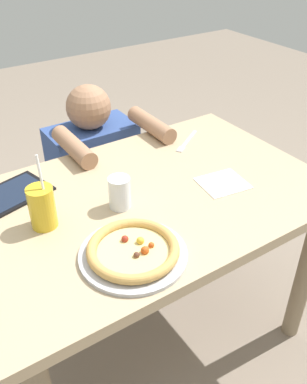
{
  "coord_description": "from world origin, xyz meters",
  "views": [
    {
      "loc": [
        -0.63,
        -0.99,
        1.56
      ],
      "look_at": [
        0.0,
        -0.04,
        0.78
      ],
      "focal_mm": 39.38,
      "sensor_mm": 36.0,
      "label": 1
    }
  ],
  "objects_px": {
    "tablet": "(12,194)",
    "drink_cup_colored": "(42,207)",
    "water_cup_clear": "(120,192)",
    "fork": "(187,142)",
    "pizza_near": "(133,251)",
    "diner_seated": "(96,186)"
  },
  "relations": [
    {
      "from": "fork",
      "to": "pizza_near",
      "type": "bearing_deg",
      "value": -139.19
    },
    {
      "from": "pizza_near",
      "to": "water_cup_clear",
      "type": "distance_m",
      "value": 0.24
    },
    {
      "from": "water_cup_clear",
      "to": "fork",
      "type": "relative_size",
      "value": 0.6
    },
    {
      "from": "drink_cup_colored",
      "to": "tablet",
      "type": "distance_m",
      "value": 0.23
    },
    {
      "from": "water_cup_clear",
      "to": "diner_seated",
      "type": "xyz_separation_m",
      "value": [
        0.2,
        0.62,
        -0.39
      ]
    },
    {
      "from": "water_cup_clear",
      "to": "diner_seated",
      "type": "relative_size",
      "value": 0.12
    },
    {
      "from": "drink_cup_colored",
      "to": "water_cup_clear",
      "type": "relative_size",
      "value": 2.2
    },
    {
      "from": "fork",
      "to": "tablet",
      "type": "xyz_separation_m",
      "value": [
        -0.73,
        0.02,
        0.0
      ]
    },
    {
      "from": "water_cup_clear",
      "to": "tablet",
      "type": "xyz_separation_m",
      "value": [
        -0.27,
        0.26,
        -0.05
      ]
    },
    {
      "from": "water_cup_clear",
      "to": "diner_seated",
      "type": "height_order",
      "value": "diner_seated"
    },
    {
      "from": "water_cup_clear",
      "to": "fork",
      "type": "xyz_separation_m",
      "value": [
        0.45,
        0.24,
        -0.05
      ]
    },
    {
      "from": "drink_cup_colored",
      "to": "tablet",
      "type": "bearing_deg",
      "value": 98.72
    },
    {
      "from": "water_cup_clear",
      "to": "tablet",
      "type": "bearing_deg",
      "value": 136.78
    },
    {
      "from": "pizza_near",
      "to": "tablet",
      "type": "height_order",
      "value": "pizza_near"
    },
    {
      "from": "tablet",
      "to": "drink_cup_colored",
      "type": "bearing_deg",
      "value": -81.28
    },
    {
      "from": "drink_cup_colored",
      "to": "water_cup_clear",
      "type": "height_order",
      "value": "drink_cup_colored"
    },
    {
      "from": "water_cup_clear",
      "to": "fork",
      "type": "bearing_deg",
      "value": 27.92
    },
    {
      "from": "pizza_near",
      "to": "diner_seated",
      "type": "height_order",
      "value": "diner_seated"
    },
    {
      "from": "pizza_near",
      "to": "diner_seated",
      "type": "bearing_deg",
      "value": 71.27
    },
    {
      "from": "pizza_near",
      "to": "drink_cup_colored",
      "type": "xyz_separation_m",
      "value": [
        -0.15,
        0.27,
        0.05
      ]
    },
    {
      "from": "tablet",
      "to": "diner_seated",
      "type": "relative_size",
      "value": 0.3
    },
    {
      "from": "tablet",
      "to": "diner_seated",
      "type": "bearing_deg",
      "value": 37.45
    }
  ]
}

